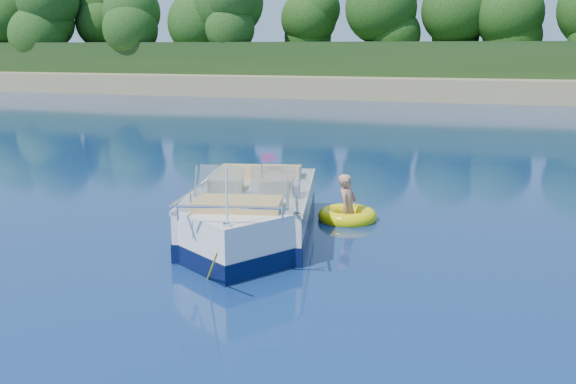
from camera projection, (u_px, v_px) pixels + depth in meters
name	position (u px, v px, depth m)	size (l,w,h in m)	color
ground	(331.00, 272.00, 10.43)	(160.00, 160.00, 0.00)	#0A2047
shoreline	(480.00, 72.00, 69.28)	(170.00, 59.00, 6.00)	#958056
treeline	(473.00, 20.00, 47.18)	(150.00, 7.12, 8.19)	black
motorboat	(250.00, 217.00, 12.24)	(3.11, 6.12, 2.07)	white
tow_tube	(347.00, 216.00, 13.58)	(1.61, 1.61, 0.33)	#FFE808
boy	(348.00, 220.00, 13.59)	(0.55, 0.36, 1.51)	tan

